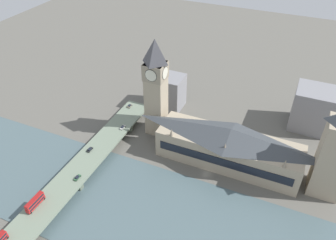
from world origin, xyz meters
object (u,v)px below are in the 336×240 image
parliament_hall (229,146)px  victoria_tower (335,154)px  clock_tower (156,86)px  car_northbound_lead (90,150)px  car_northbound_mid (123,127)px  double_decker_bus_mid (35,202)px  road_bridge (70,179)px  car_northbound_tail (77,178)px  car_southbound_lead (130,106)px

parliament_hall → victoria_tower: victoria_tower is taller
parliament_hall → clock_tower: bearing=78.3°
car_northbound_lead → car_northbound_mid: 27.64m
victoria_tower → double_decker_bus_mid: victoria_tower is taller
double_decker_bus_mid → victoria_tower: bearing=-60.1°
car_northbound_lead → double_decker_bus_mid: bearing=179.0°
double_decker_bus_mid → car_northbound_mid: size_ratio=2.45×
clock_tower → road_bridge: clock_tower is taller
clock_tower → road_bridge: size_ratio=0.41×
clock_tower → double_decker_bus_mid: (-85.43, 26.00, -26.13)m
victoria_tower → double_decker_bus_mid: size_ratio=4.95×
car_northbound_tail → clock_tower: bearing=-16.4°
car_northbound_lead → clock_tower: bearing=-31.9°
victoria_tower → double_decker_bus_mid: (-74.85, 130.29, -17.39)m
parliament_hall → road_bridge: parliament_hall is taller
double_decker_bus_mid → car_northbound_mid: double_decker_bus_mid is taller
car_northbound_lead → car_southbound_lead: 50.08m
parliament_hall → car_southbound_lead: size_ratio=19.46×
parliament_hall → car_northbound_tail: (-51.37, 69.48, -5.92)m
parliament_hall → clock_tower: clock_tower is taller
clock_tower → victoria_tower: clock_tower is taller
clock_tower → road_bridge: (-63.47, 22.04, -29.99)m
car_northbound_lead → car_northbound_mid: size_ratio=0.95×
road_bridge → car_northbound_tail: size_ratio=35.79×
clock_tower → double_decker_bus_mid: size_ratio=5.73×
clock_tower → car_northbound_lead: clock_tower is taller
road_bridge → car_northbound_lead: bearing=7.8°
car_northbound_lead → car_northbound_tail: size_ratio=0.98×
clock_tower → car_northbound_mid: bearing=127.3°
victoria_tower → double_decker_bus_mid: bearing=119.9°
parliament_hall → victoria_tower: 54.83m
parliament_hall → car_southbound_lead: parliament_hall is taller
victoria_tower → car_southbound_lead: (20.25, 130.25, -19.46)m
car_southbound_lead → victoria_tower: bearing=-98.8°
clock_tower → car_southbound_lead: (9.67, 25.96, -28.19)m
car_northbound_lead → victoria_tower: bearing=-77.0°
clock_tower → double_decker_bus_mid: clock_tower is taller
parliament_hall → double_decker_bus_mid: size_ratio=7.29×
clock_tower → double_decker_bus_mid: 93.04m
car_northbound_mid → car_northbound_tail: size_ratio=1.03×
car_northbound_tail → double_decker_bus_mid: bearing=161.8°
road_bridge → car_southbound_lead: (73.14, 3.91, 1.80)m
car_northbound_lead → car_southbound_lead: car_southbound_lead is taller
parliament_hall → clock_tower: 56.85m
double_decker_bus_mid → car_southbound_lead: bearing=-0.0°
road_bridge → car_southbound_lead: size_ratio=37.78×
double_decker_bus_mid → road_bridge: bearing=-10.2°
road_bridge → car_northbound_mid: bearing=-4.6°
parliament_hall → car_southbound_lead: (20.30, 77.13, -5.84)m
parliament_hall → car_northbound_tail: size_ratio=18.44×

